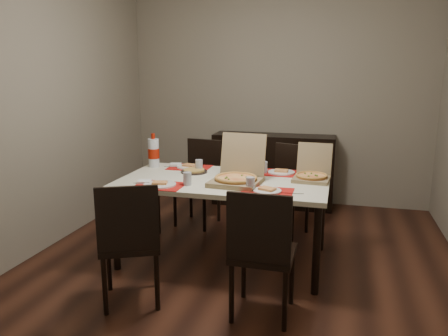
{
  "coord_description": "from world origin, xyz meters",
  "views": [
    {
      "loc": [
        0.78,
        -3.57,
        1.68
      ],
      "look_at": [
        -0.17,
        0.01,
        0.85
      ],
      "focal_mm": 35.0,
      "sensor_mm": 36.0,
      "label": 1
    }
  ],
  "objects_px": {
    "chair_near_left": "(130,239)",
    "dip_bowl": "(235,172)",
    "sideboard": "(273,170)",
    "chair_far_right": "(288,186)",
    "pizza_box_center": "(237,176)",
    "dining_table": "(224,186)",
    "soda_bottle": "(154,153)",
    "chair_near_right": "(262,249)",
    "chair_far_left": "(200,178)"
  },
  "relations": [
    {
      "from": "dining_table",
      "to": "pizza_box_center",
      "type": "height_order",
      "value": "pizza_box_center"
    },
    {
      "from": "chair_near_left",
      "to": "soda_bottle",
      "type": "relative_size",
      "value": 2.79
    },
    {
      "from": "chair_far_left",
      "to": "pizza_box_center",
      "type": "distance_m",
      "value": 1.24
    },
    {
      "from": "soda_bottle",
      "to": "dip_bowl",
      "type": "bearing_deg",
      "value": -6.95
    },
    {
      "from": "chair_far_right",
      "to": "pizza_box_center",
      "type": "distance_m",
      "value": 1.04
    },
    {
      "from": "chair_near_left",
      "to": "chair_far_right",
      "type": "distance_m",
      "value": 1.99
    },
    {
      "from": "dining_table",
      "to": "soda_bottle",
      "type": "height_order",
      "value": "soda_bottle"
    },
    {
      "from": "sideboard",
      "to": "dining_table",
      "type": "height_order",
      "value": "sideboard"
    },
    {
      "from": "dip_bowl",
      "to": "chair_near_right",
      "type": "bearing_deg",
      "value": -67.7
    },
    {
      "from": "sideboard",
      "to": "dip_bowl",
      "type": "relative_size",
      "value": 11.28
    },
    {
      "from": "chair_far_left",
      "to": "pizza_box_center",
      "type": "relative_size",
      "value": 1.96
    },
    {
      "from": "sideboard",
      "to": "soda_bottle",
      "type": "distance_m",
      "value": 1.8
    },
    {
      "from": "soda_bottle",
      "to": "dining_table",
      "type": "bearing_deg",
      "value": -21.28
    },
    {
      "from": "chair_far_right",
      "to": "chair_near_right",
      "type": "bearing_deg",
      "value": -89.08
    },
    {
      "from": "dip_bowl",
      "to": "chair_far_right",
      "type": "bearing_deg",
      "value": 55.71
    },
    {
      "from": "chair_far_left",
      "to": "chair_near_right",
      "type": "bearing_deg",
      "value": -60.4
    },
    {
      "from": "chair_far_left",
      "to": "chair_far_right",
      "type": "height_order",
      "value": "same"
    },
    {
      "from": "dip_bowl",
      "to": "soda_bottle",
      "type": "bearing_deg",
      "value": 173.05
    },
    {
      "from": "chair_near_left",
      "to": "chair_near_right",
      "type": "distance_m",
      "value": 0.94
    },
    {
      "from": "chair_far_left",
      "to": "soda_bottle",
      "type": "bearing_deg",
      "value": -115.98
    },
    {
      "from": "chair_near_right",
      "to": "chair_near_left",
      "type": "bearing_deg",
      "value": -176.24
    },
    {
      "from": "pizza_box_center",
      "to": "chair_far_right",
      "type": "bearing_deg",
      "value": 70.9
    },
    {
      "from": "chair_near_left",
      "to": "dip_bowl",
      "type": "distance_m",
      "value": 1.28
    },
    {
      "from": "sideboard",
      "to": "dip_bowl",
      "type": "distance_m",
      "value": 1.59
    },
    {
      "from": "chair_near_left",
      "to": "chair_far_right",
      "type": "relative_size",
      "value": 1.0
    },
    {
      "from": "pizza_box_center",
      "to": "soda_bottle",
      "type": "height_order",
      "value": "pizza_box_center"
    },
    {
      "from": "sideboard",
      "to": "dining_table",
      "type": "distance_m",
      "value": 1.79
    },
    {
      "from": "dining_table",
      "to": "dip_bowl",
      "type": "bearing_deg",
      "value": 76.86
    },
    {
      "from": "pizza_box_center",
      "to": "dip_bowl",
      "type": "xyz_separation_m",
      "value": [
        -0.1,
        0.32,
        -0.04
      ]
    },
    {
      "from": "pizza_box_center",
      "to": "dip_bowl",
      "type": "relative_size",
      "value": 3.56
    },
    {
      "from": "chair_far_left",
      "to": "dip_bowl",
      "type": "distance_m",
      "value": 0.93
    },
    {
      "from": "chair_far_right",
      "to": "pizza_box_center",
      "type": "xyz_separation_m",
      "value": [
        -0.32,
        -0.94,
        0.3
      ]
    },
    {
      "from": "pizza_box_center",
      "to": "dip_bowl",
      "type": "height_order",
      "value": "pizza_box_center"
    },
    {
      "from": "chair_far_right",
      "to": "dining_table",
      "type": "bearing_deg",
      "value": -119.62
    },
    {
      "from": "chair_near_left",
      "to": "chair_near_right",
      "type": "bearing_deg",
      "value": 3.76
    },
    {
      "from": "sideboard",
      "to": "soda_bottle",
      "type": "bearing_deg",
      "value": -123.78
    },
    {
      "from": "chair_far_left",
      "to": "soda_bottle",
      "type": "xyz_separation_m",
      "value": [
        -0.29,
        -0.59,
        0.38
      ]
    },
    {
      "from": "dining_table",
      "to": "chair_near_left",
      "type": "distance_m",
      "value": 1.06
    },
    {
      "from": "sideboard",
      "to": "chair_near_left",
      "type": "height_order",
      "value": "chair_near_left"
    },
    {
      "from": "chair_near_left",
      "to": "chair_far_left",
      "type": "bearing_deg",
      "value": 92.23
    },
    {
      "from": "dining_table",
      "to": "chair_near_left",
      "type": "bearing_deg",
      "value": -115.15
    },
    {
      "from": "chair_near_right",
      "to": "pizza_box_center",
      "type": "height_order",
      "value": "pizza_box_center"
    },
    {
      "from": "chair_near_right",
      "to": "chair_far_right",
      "type": "xyz_separation_m",
      "value": [
        -0.03,
        1.71,
        0.0
      ]
    },
    {
      "from": "sideboard",
      "to": "chair_near_left",
      "type": "xyz_separation_m",
      "value": [
        -0.62,
        -2.71,
        0.06
      ]
    },
    {
      "from": "chair_near_left",
      "to": "soda_bottle",
      "type": "bearing_deg",
      "value": 105.87
    },
    {
      "from": "dining_table",
      "to": "sideboard",
      "type": "bearing_deg",
      "value": 84.45
    },
    {
      "from": "dining_table",
      "to": "chair_far_right",
      "type": "xyz_separation_m",
      "value": [
        0.47,
        0.82,
        -0.17
      ]
    },
    {
      "from": "chair_near_right",
      "to": "chair_far_left",
      "type": "bearing_deg",
      "value": 119.6
    },
    {
      "from": "pizza_box_center",
      "to": "dining_table",
      "type": "bearing_deg",
      "value": 142.26
    },
    {
      "from": "soda_bottle",
      "to": "sideboard",
      "type": "bearing_deg",
      "value": 56.22
    }
  ]
}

